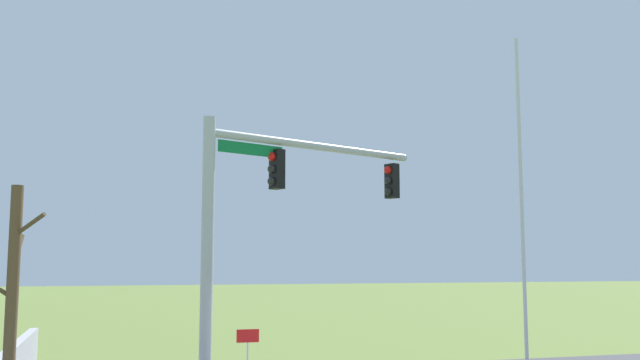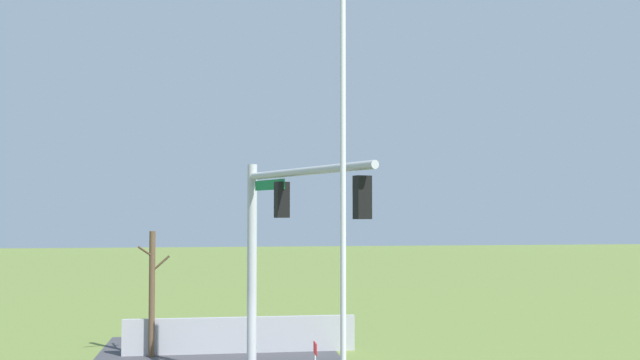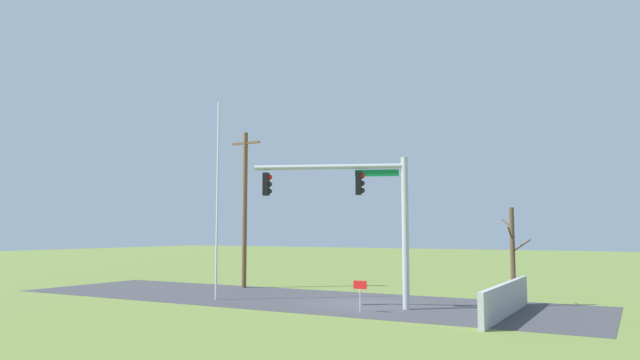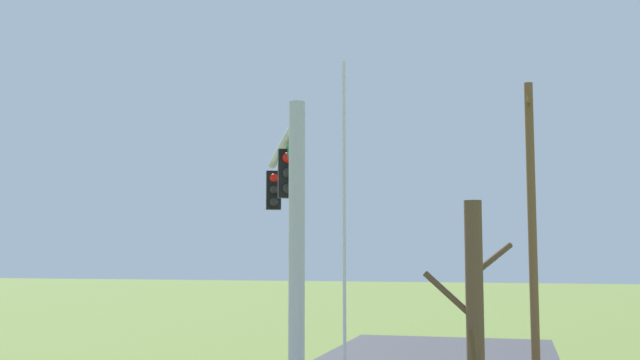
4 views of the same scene
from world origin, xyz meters
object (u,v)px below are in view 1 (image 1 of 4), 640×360
flagpole (522,200)px  open_sign (248,342)px  bare_tree (11,307)px  signal_mast (271,202)px

flagpole → open_sign: size_ratio=7.53×
flagpole → bare_tree: (12.38, 4.30, -2.46)m
signal_mast → flagpole: bearing=-175.9°
signal_mast → flagpole: size_ratio=0.67×
signal_mast → flagpole: (-7.20, -0.52, 0.30)m
signal_mast → flagpole: flagpole is taller
bare_tree → flagpole: bearing=-160.9°
flagpole → open_sign: 8.40m
open_sign → flagpole: bearing=176.1°
flagpole → open_sign: flagpole is taller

